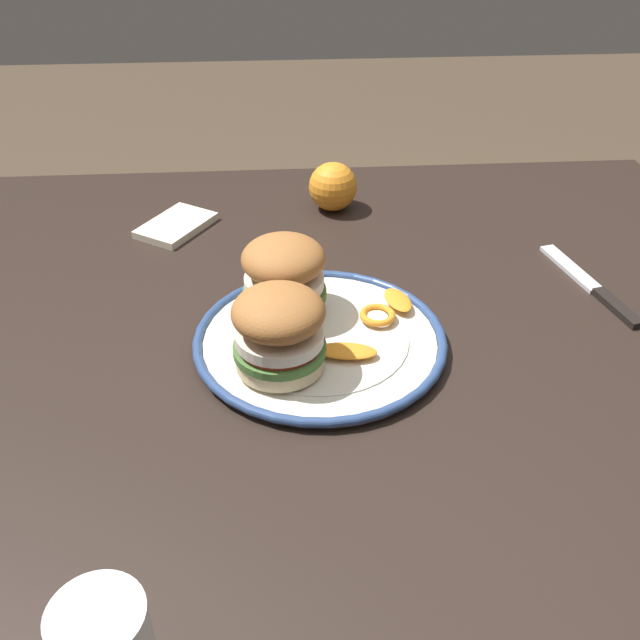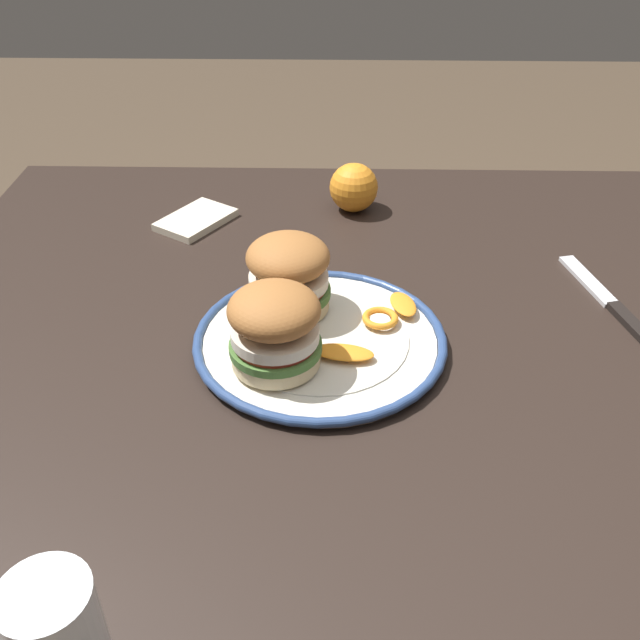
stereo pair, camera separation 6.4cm
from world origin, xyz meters
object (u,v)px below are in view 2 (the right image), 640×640
(dining_table, at_px, (350,394))
(whole_orange, at_px, (354,188))
(dinner_plate, at_px, (320,340))
(sandwich_half_right, at_px, (288,273))
(sandwich_half_left, at_px, (275,327))
(table_knife, at_px, (611,304))

(dining_table, bearing_deg, whole_orange, 88.85)
(dining_table, xyz_separation_m, dinner_plate, (-0.04, -0.02, 0.10))
(whole_orange, bearing_deg, sandwich_half_right, -105.54)
(sandwich_half_left, bearing_deg, sandwich_half_right, 85.74)
(dining_table, relative_size, sandwich_half_right, 10.40)
(sandwich_half_right, bearing_deg, table_knife, 4.96)
(dining_table, bearing_deg, dinner_plate, -157.98)
(dinner_plate, height_order, sandwich_half_left, sandwich_half_left)
(dining_table, relative_size, whole_orange, 15.09)
(table_knife, bearing_deg, whole_orange, 140.70)
(table_knife, bearing_deg, sandwich_half_right, -175.04)
(sandwich_half_left, height_order, table_knife, sandwich_half_left)
(sandwich_half_right, bearing_deg, dinner_plate, -56.11)
(sandwich_half_left, height_order, sandwich_half_right, same)
(sandwich_half_right, bearing_deg, dining_table, -29.31)
(dinner_plate, relative_size, sandwich_half_right, 2.71)
(dining_table, xyz_separation_m, table_knife, (0.35, 0.08, 0.10))
(dinner_plate, distance_m, sandwich_half_right, 0.10)
(dinner_plate, relative_size, table_knife, 1.44)
(dining_table, xyz_separation_m, sandwich_half_right, (-0.08, 0.05, 0.16))
(dinner_plate, xyz_separation_m, sandwich_half_right, (-0.04, 0.06, 0.06))
(sandwich_half_right, bearing_deg, sandwich_half_left, -94.26)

